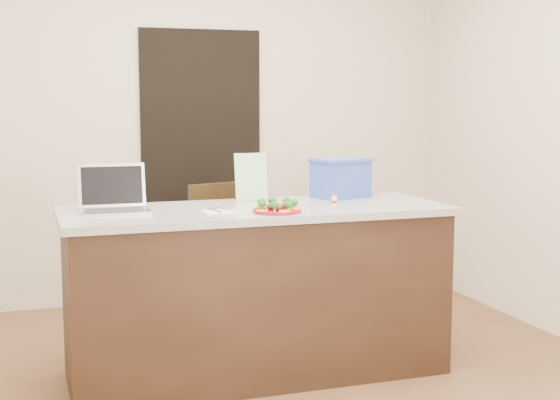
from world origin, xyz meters
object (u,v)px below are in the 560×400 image
object	(u,v)px
plate	(277,210)
laptop	(114,199)
blue_box	(341,177)
chair	(224,249)
napkin	(220,211)
yogurt_bottle	(334,201)
island	(257,291)

from	to	relation	value
plate	laptop	xyz separation A→B (m)	(-0.79, 0.29, 0.06)
blue_box	laptop	bearing A→B (deg)	168.78
chair	plate	bearing A→B (deg)	-103.67
napkin	plate	bearing A→B (deg)	-19.96
plate	chair	size ratio (longest dim) A/B	0.26
napkin	blue_box	bearing A→B (deg)	23.82
yogurt_bottle	laptop	bearing A→B (deg)	172.45
island	chair	xyz separation A→B (m)	(0.01, 0.77, 0.08)
blue_box	chair	bearing A→B (deg)	119.49
island	blue_box	bearing A→B (deg)	22.95
yogurt_bottle	chair	distance (m)	1.02
napkin	yogurt_bottle	distance (m)	0.65
plate	napkin	bearing A→B (deg)	160.04
napkin	blue_box	distance (m)	0.91
plate	napkin	world-z (taller)	plate
plate	blue_box	world-z (taller)	blue_box
yogurt_bottle	chair	size ratio (longest dim) A/B	0.07
yogurt_bottle	chair	bearing A→B (deg)	115.52
laptop	chair	world-z (taller)	laptop
napkin	chair	size ratio (longest dim) A/B	0.17
laptop	chair	xyz separation A→B (m)	(0.76, 0.69, -0.44)
laptop	yogurt_bottle	bearing A→B (deg)	-5.77
plate	chair	bearing A→B (deg)	91.72
laptop	blue_box	world-z (taller)	laptop
plate	napkin	size ratio (longest dim) A/B	1.58
napkin	chair	distance (m)	1.00
plate	chair	distance (m)	1.06
blue_box	island	bearing A→B (deg)	-175.52
plate	island	bearing A→B (deg)	101.81
blue_box	chair	xyz separation A→B (m)	(-0.58, 0.52, -0.49)
plate	laptop	world-z (taller)	laptop
plate	blue_box	distance (m)	0.73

